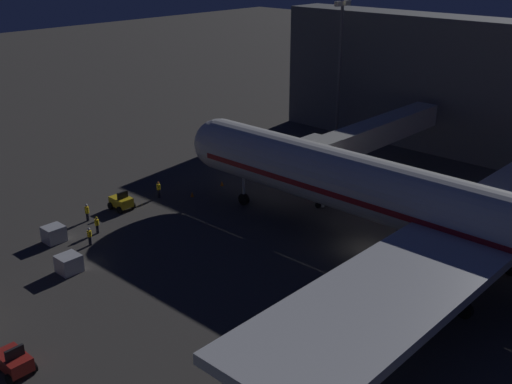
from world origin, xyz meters
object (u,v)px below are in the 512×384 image
(ground_crew_near_nose_gear, at_px, (90,236))
(baggage_tug_lead, at_px, (14,361))
(jet_bridge, at_px, (366,137))
(pushback_tug, at_px, (121,202))
(traffic_cone_nose_port, at_px, (222,183))
(baggage_container_near_belt, at_px, (54,234))
(ground_crew_walking_aft, at_px, (97,224))
(ground_crew_marshaller_fwd, at_px, (159,189))
(traffic_cone_nose_starboard, at_px, (192,194))
(airliner_at_gate, at_px, (474,220))
(apron_floodlight_mast, at_px, (340,61))
(ground_crew_by_belt_loader, at_px, (87,212))
(baggage_container_spare, at_px, (69,264))

(ground_crew_near_nose_gear, bearing_deg, baggage_tug_lead, 41.76)
(jet_bridge, distance_m, pushback_tug, 26.49)
(baggage_tug_lead, relative_size, traffic_cone_nose_port, 4.63)
(jet_bridge, distance_m, ground_crew_near_nose_gear, 30.40)
(baggage_container_near_belt, distance_m, ground_crew_walking_aft, 3.88)
(ground_crew_marshaller_fwd, bearing_deg, traffic_cone_nose_starboard, 136.40)
(airliner_at_gate, bearing_deg, ground_crew_walking_aft, -64.23)
(apron_floodlight_mast, height_order, pushback_tug, apron_floodlight_mast)
(apron_floodlight_mast, bearing_deg, ground_crew_by_belt_loader, -2.02)
(ground_crew_by_belt_loader, height_order, ground_crew_marshaller_fwd, ground_crew_marshaller_fwd)
(baggage_container_near_belt, bearing_deg, pushback_tug, -168.89)
(airliner_at_gate, distance_m, jet_bridge, 21.79)
(pushback_tug, bearing_deg, ground_crew_walking_aft, 32.01)
(airliner_at_gate, xyz_separation_m, ground_crew_near_nose_gear, (15.95, -27.65, -4.76))
(apron_floodlight_mast, height_order, ground_crew_walking_aft, apron_floodlight_mast)
(baggage_tug_lead, xyz_separation_m, baggage_container_near_belt, (-11.35, -14.72, -0.05))
(jet_bridge, distance_m, baggage_tug_lead, 41.86)
(ground_crew_near_nose_gear, xyz_separation_m, traffic_cone_nose_starboard, (-13.75, -1.89, -0.65))
(traffic_cone_nose_port, height_order, traffic_cone_nose_starboard, same)
(jet_bridge, xyz_separation_m, ground_crew_marshaller_fwd, (17.16, -14.05, -4.80))
(baggage_container_spare, bearing_deg, baggage_tug_lead, 43.59)
(baggage_container_spare, bearing_deg, airliner_at_gate, 128.69)
(apron_floodlight_mast, bearing_deg, baggage_tug_lead, 15.40)
(baggage_container_spare, distance_m, ground_crew_near_nose_gear, 4.84)
(baggage_tug_lead, relative_size, ground_crew_marshaller_fwd, 1.43)
(ground_crew_marshaller_fwd, distance_m, traffic_cone_nose_port, 7.37)
(baggage_tug_lead, relative_size, ground_crew_by_belt_loader, 1.46)
(jet_bridge, bearing_deg, ground_crew_by_belt_loader, -29.40)
(airliner_at_gate, bearing_deg, ground_crew_near_nose_gear, -60.02)
(apron_floodlight_mast, bearing_deg, airliner_at_gate, 50.53)
(traffic_cone_nose_starboard, bearing_deg, ground_crew_by_belt_loader, -14.25)
(apron_floodlight_mast, distance_m, ground_crew_walking_aft, 40.81)
(pushback_tug, height_order, baggage_container_near_belt, pushback_tug)
(jet_bridge, bearing_deg, apron_floodlight_mast, -135.01)
(baggage_container_spare, distance_m, traffic_cone_nose_starboard, 18.27)
(ground_crew_marshaller_fwd, relative_size, traffic_cone_nose_port, 3.23)
(jet_bridge, xyz_separation_m, pushback_tug, (21.65, -14.42, -5.00))
(jet_bridge, bearing_deg, baggage_container_spare, -11.99)
(ground_crew_near_nose_gear, relative_size, traffic_cone_nose_starboard, 3.06)
(baggage_tug_lead, height_order, traffic_cone_nose_starboard, baggage_tug_lead)
(baggage_container_near_belt, relative_size, traffic_cone_nose_starboard, 3.20)
(baggage_container_near_belt, bearing_deg, traffic_cone_nose_starboard, 175.95)
(airliner_at_gate, bearing_deg, apron_floodlight_mast, -129.47)
(pushback_tug, height_order, baggage_container_spare, pushback_tug)
(pushback_tug, bearing_deg, ground_crew_marshaller_fwd, 175.35)
(baggage_tug_lead, bearing_deg, airliner_at_gate, 151.29)
(pushback_tug, xyz_separation_m, baggage_container_near_belt, (8.52, 1.67, -0.04))
(baggage_container_spare, bearing_deg, traffic_cone_nose_port, -167.71)
(baggage_container_near_belt, xyz_separation_m, traffic_cone_nose_port, (-19.94, 1.10, -0.46))
(pushback_tug, xyz_separation_m, traffic_cone_nose_starboard, (-7.02, 2.77, -0.50))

